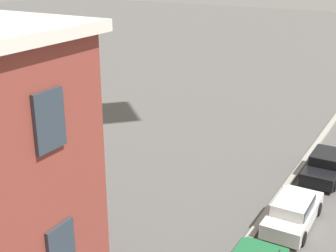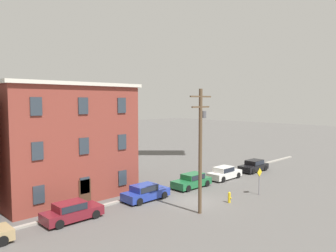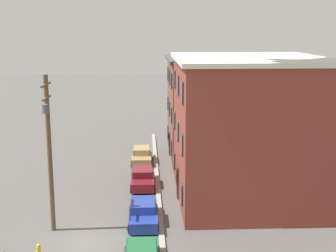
{
  "view_description": "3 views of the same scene",
  "coord_description": "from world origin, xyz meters",
  "px_view_note": "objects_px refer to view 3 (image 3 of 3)",
  "views": [
    {
      "loc": [
        -10.73,
        -1.22,
        11.94
      ],
      "look_at": [
        0.54,
        5.25,
        7.16
      ],
      "focal_mm": 50.0,
      "sensor_mm": 36.0,
      "label": 1
    },
    {
      "loc": [
        -21.5,
        -18.66,
        8.89
      ],
      "look_at": [
        -0.67,
        2.79,
        6.58
      ],
      "focal_mm": 35.0,
      "sensor_mm": 36.0,
      "label": 2
    },
    {
      "loc": [
        25.75,
        3.62,
        12.57
      ],
      "look_at": [
        -1.4,
        4.93,
        6.78
      ],
      "focal_mm": 50.0,
      "sensor_mm": 36.0,
      "label": 3
    }
  ],
  "objects_px": {
    "car_blue": "(143,212)",
    "car_tan": "(142,155)",
    "utility_pole": "(49,146)",
    "fire_hydrant": "(39,252)",
    "car_maroon": "(143,177)"
  },
  "relations": [
    {
      "from": "car_tan",
      "to": "car_maroon",
      "type": "xyz_separation_m",
      "value": [
        6.63,
        0.14,
        0.0
      ]
    },
    {
      "from": "car_tan",
      "to": "car_maroon",
      "type": "height_order",
      "value": "same"
    },
    {
      "from": "car_blue",
      "to": "car_tan",
      "type": "bearing_deg",
      "value": -179.07
    },
    {
      "from": "car_maroon",
      "to": "car_blue",
      "type": "height_order",
      "value": "same"
    },
    {
      "from": "utility_pole",
      "to": "fire_hydrant",
      "type": "distance_m",
      "value": 6.33
    },
    {
      "from": "car_maroon",
      "to": "car_blue",
      "type": "relative_size",
      "value": 1.0
    },
    {
      "from": "car_tan",
      "to": "car_blue",
      "type": "height_order",
      "value": "same"
    },
    {
      "from": "car_blue",
      "to": "utility_pole",
      "type": "xyz_separation_m",
      "value": [
        0.9,
        -5.67,
        4.76
      ]
    },
    {
      "from": "car_tan",
      "to": "car_blue",
      "type": "xyz_separation_m",
      "value": [
        13.84,
        0.23,
        0.0
      ]
    },
    {
      "from": "car_maroon",
      "to": "fire_hydrant",
      "type": "relative_size",
      "value": 4.58
    },
    {
      "from": "car_tan",
      "to": "utility_pole",
      "type": "height_order",
      "value": "utility_pole"
    },
    {
      "from": "car_blue",
      "to": "fire_hydrant",
      "type": "xyz_separation_m",
      "value": [
        4.76,
        -5.72,
        -0.27
      ]
    },
    {
      "from": "utility_pole",
      "to": "fire_hydrant",
      "type": "relative_size",
      "value": 10.23
    },
    {
      "from": "fire_hydrant",
      "to": "car_maroon",
      "type": "bearing_deg",
      "value": 154.81
    },
    {
      "from": "car_tan",
      "to": "fire_hydrant",
      "type": "xyz_separation_m",
      "value": [
        18.61,
        -5.49,
        -0.27
      ]
    }
  ]
}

